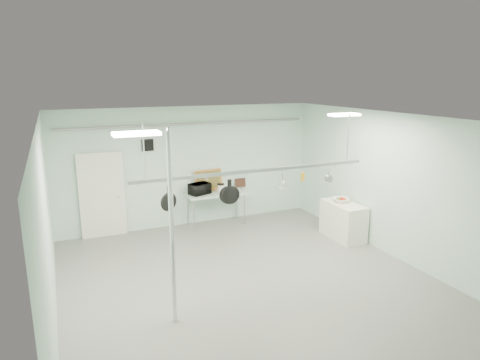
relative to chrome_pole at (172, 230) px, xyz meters
name	(u,v)px	position (x,y,z in m)	size (l,w,h in m)	color
floor	(253,285)	(1.70, 0.60, -1.60)	(8.00, 8.00, 0.00)	gray
ceiling	(254,120)	(1.70, 0.60, 1.59)	(7.00, 8.00, 0.02)	silver
back_wall	(190,166)	(1.70, 4.59, 0.00)	(7.00, 0.02, 3.20)	#ADD0C2
right_wall	(399,188)	(5.19, 0.60, 0.00)	(0.02, 8.00, 3.20)	#ADD0C2
door	(102,196)	(-0.60, 4.54, -0.55)	(1.10, 0.10, 2.20)	silver
wall_vent	(148,145)	(0.60, 4.57, 0.65)	(0.30, 0.04, 0.30)	black
conduit_pipe	(189,124)	(1.70, 4.50, 1.15)	(0.07, 0.07, 6.60)	gray
chrome_pole	(172,230)	(0.00, 0.00, 0.00)	(0.08, 0.08, 3.20)	silver
prep_table	(216,195)	(2.30, 4.20, -0.77)	(1.60, 0.70, 0.91)	silver
side_cabinet	(343,221)	(4.85, 2.00, -1.15)	(0.60, 1.20, 0.90)	white
pot_rack	(256,169)	(1.90, 0.90, 0.63)	(4.80, 0.06, 1.00)	#B7B7BC
light_panel_left	(136,134)	(-0.50, -0.20, 1.56)	(0.65, 0.30, 0.05)	white
light_panel_right	(344,115)	(4.10, 1.20, 1.56)	(0.65, 0.30, 0.05)	white
microwave	(200,189)	(1.85, 4.23, -0.55)	(0.53, 0.36, 0.30)	black
coffee_canister	(221,189)	(2.41, 4.13, -0.59)	(0.17, 0.17, 0.22)	silver
painting_large	(209,180)	(2.20, 4.50, -0.41)	(0.78, 0.05, 0.58)	#BF7033
painting_small	(240,183)	(3.15, 4.50, -0.57)	(0.30, 0.04, 0.25)	#341B12
fruit_bowl	(341,200)	(4.86, 2.13, -0.65)	(0.41, 0.41, 0.10)	white
skillet_left	(168,198)	(0.19, 0.90, 0.25)	(0.33, 0.06, 0.47)	black
skillet_mid	(228,192)	(1.33, 0.90, 0.25)	(0.34, 0.06, 0.47)	black
skillet_right	(231,192)	(1.37, 0.90, 0.25)	(0.35, 0.06, 0.48)	black
whisk	(283,182)	(2.48, 0.90, 0.33)	(0.16, 0.16, 0.32)	#A9A9AD
grater	(303,177)	(2.93, 0.90, 0.39)	(0.08, 0.02, 0.20)	#C08916
saucepan	(329,176)	(3.57, 0.90, 0.35)	(0.15, 0.10, 0.28)	#A7A7AB
fruit_cluster	(341,198)	(4.86, 2.13, -0.61)	(0.24, 0.24, 0.09)	maroon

